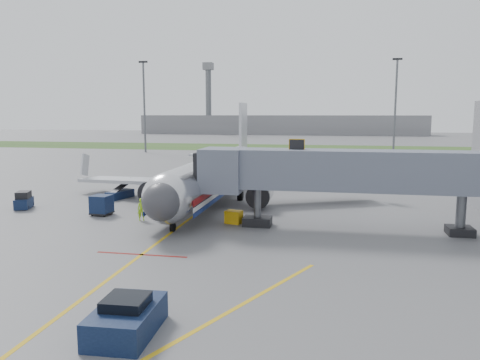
% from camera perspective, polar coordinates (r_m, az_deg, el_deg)
% --- Properties ---
extents(ground, '(400.00, 400.00, 0.00)m').
position_cam_1_polar(ground, '(34.04, -9.29, -7.01)').
color(ground, '#565659').
rests_on(ground, ground).
extents(grass_strip, '(300.00, 25.00, 0.01)m').
position_cam_1_polar(grass_strip, '(121.67, 5.49, 3.94)').
color(grass_strip, '#2D4C1E').
rests_on(grass_strip, ground).
extents(apron_markings, '(21.52, 50.00, 0.01)m').
position_cam_1_polar(apron_markings, '(27.53, -14.69, -10.85)').
color(apron_markings, gold).
rests_on(apron_markings, ground).
extents(airliner, '(32.10, 35.67, 10.25)m').
position_cam_1_polar(airliner, '(47.86, -3.07, 0.70)').
color(airliner, silver).
rests_on(airliner, ground).
extents(jet_bridge, '(25.30, 4.00, 6.90)m').
position_cam_1_polar(jet_bridge, '(36.09, 13.01, 0.98)').
color(jet_bridge, slate).
rests_on(jet_bridge, ground).
extents(light_mast_left, '(2.00, 0.44, 20.40)m').
position_cam_1_polar(light_mast_left, '(109.03, -11.59, 8.99)').
color(light_mast_left, '#595B60').
rests_on(light_mast_left, ground).
extents(light_mast_right, '(2.00, 0.44, 20.40)m').
position_cam_1_polar(light_mast_right, '(106.67, 18.42, 8.77)').
color(light_mast_right, '#595B60').
rests_on(light_mast_right, ground).
extents(distant_terminal, '(120.00, 14.00, 8.00)m').
position_cam_1_polar(distant_terminal, '(202.01, 4.85, 6.74)').
color(distant_terminal, slate).
rests_on(distant_terminal, ground).
extents(control_tower, '(4.00, 4.00, 30.00)m').
position_cam_1_polar(control_tower, '(202.64, -3.87, 10.52)').
color(control_tower, '#595B60').
rests_on(control_tower, ground).
extents(pushback_tug, '(2.44, 3.83, 1.56)m').
position_cam_1_polar(pushback_tug, '(20.15, -13.66, -16.07)').
color(pushback_tug, '#0B1634').
rests_on(pushback_tug, ground).
extents(baggage_tug, '(1.90, 2.57, 1.61)m').
position_cam_1_polar(baggage_tug, '(48.18, -24.86, -2.33)').
color(baggage_tug, '#0B1634').
rests_on(baggage_tug, ground).
extents(baggage_cart_a, '(1.43, 1.43, 1.51)m').
position_cam_1_polar(baggage_cart_a, '(46.10, -10.08, -2.06)').
color(baggage_cart_a, '#0B1634').
rests_on(baggage_cart_a, ground).
extents(baggage_cart_b, '(1.76, 1.76, 1.49)m').
position_cam_1_polar(baggage_cart_b, '(49.86, -10.60, -1.33)').
color(baggage_cart_b, '#0B1634').
rests_on(baggage_cart_b, ground).
extents(baggage_cart_c, '(1.72, 1.72, 1.74)m').
position_cam_1_polar(baggage_cart_c, '(42.69, -16.52, -2.93)').
color(baggage_cart_c, '#0B1634').
rests_on(baggage_cart_c, ground).
extents(belt_loader, '(2.03, 4.05, 1.91)m').
position_cam_1_polar(belt_loader, '(50.56, -14.41, -1.64)').
color(belt_loader, '#0B1634').
rests_on(belt_loader, ground).
extents(ground_power_cart, '(1.49, 1.19, 1.04)m').
position_cam_1_polar(ground_power_cart, '(37.88, -0.77, -4.55)').
color(ground_power_cart, '#CB940B').
rests_on(ground_power_cart, ground).
extents(ramp_worker, '(0.80, 0.67, 1.86)m').
position_cam_1_polar(ramp_worker, '(39.65, -11.91, -3.54)').
color(ramp_worker, '#87C417').
rests_on(ramp_worker, ground).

